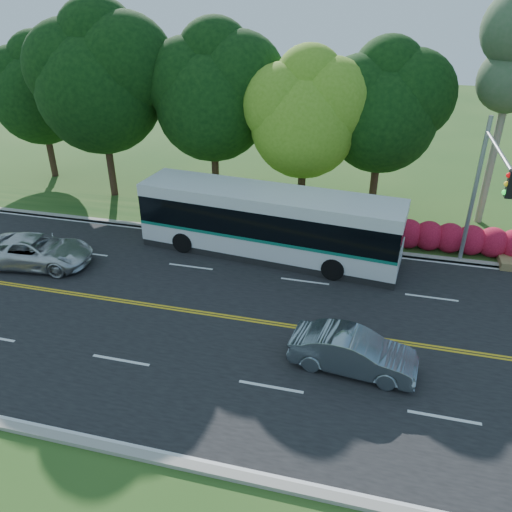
% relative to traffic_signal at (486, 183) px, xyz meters
% --- Properties ---
extents(ground, '(120.00, 120.00, 0.00)m').
position_rel_traffic_signal_xyz_m(ground, '(-6.49, -5.40, -4.67)').
color(ground, '#204A18').
rests_on(ground, ground).
extents(road, '(60.00, 14.00, 0.02)m').
position_rel_traffic_signal_xyz_m(road, '(-6.49, -5.40, -4.66)').
color(road, black).
rests_on(road, ground).
extents(curb_north, '(60.00, 0.30, 0.15)m').
position_rel_traffic_signal_xyz_m(curb_north, '(-6.49, 1.75, -4.60)').
color(curb_north, gray).
rests_on(curb_north, ground).
extents(curb_south, '(60.00, 0.30, 0.15)m').
position_rel_traffic_signal_xyz_m(curb_south, '(-6.49, -12.55, -4.60)').
color(curb_south, gray).
rests_on(curb_south, ground).
extents(grass_verge, '(60.00, 4.00, 0.10)m').
position_rel_traffic_signal_xyz_m(grass_verge, '(-6.49, 3.60, -4.62)').
color(grass_verge, '#204A18').
rests_on(grass_verge, ground).
extents(lane_markings, '(57.60, 13.82, 0.00)m').
position_rel_traffic_signal_xyz_m(lane_markings, '(-6.59, -5.40, -4.65)').
color(lane_markings, gold).
rests_on(lane_markings, road).
extents(tree_row, '(44.70, 9.10, 13.84)m').
position_rel_traffic_signal_xyz_m(tree_row, '(-11.65, 6.73, 2.06)').
color(tree_row, '#321E16').
rests_on(tree_row, ground).
extents(bougainvillea_hedge, '(9.50, 2.25, 1.50)m').
position_rel_traffic_signal_xyz_m(bougainvillea_hedge, '(0.69, 2.75, -3.95)').
color(bougainvillea_hedge, maroon).
rests_on(bougainvillea_hedge, ground).
extents(traffic_signal, '(0.42, 6.10, 7.00)m').
position_rel_traffic_signal_xyz_m(traffic_signal, '(0.00, 0.00, 0.00)').
color(traffic_signal, '#979AA0').
rests_on(traffic_signal, ground).
extents(transit_bus, '(12.90, 4.12, 3.32)m').
position_rel_traffic_signal_xyz_m(transit_bus, '(-9.23, 0.25, -3.01)').
color(transit_bus, silver).
rests_on(transit_bus, road).
extents(sedan, '(4.47, 1.96, 1.43)m').
position_rel_traffic_signal_xyz_m(sedan, '(-4.47, -7.30, -3.94)').
color(sedan, slate).
rests_on(sedan, road).
extents(suv, '(5.43, 2.95, 1.45)m').
position_rel_traffic_signal_xyz_m(suv, '(-19.63, -3.48, -3.93)').
color(suv, silver).
rests_on(suv, road).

